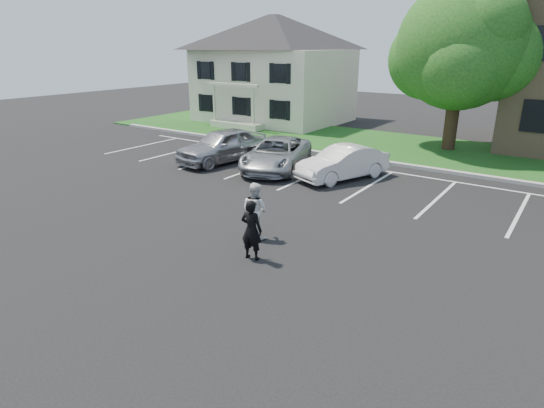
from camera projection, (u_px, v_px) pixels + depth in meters
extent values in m
plane|color=black|center=(251.00, 256.00, 12.58)|extent=(90.00, 90.00, 0.00)
cube|color=gray|center=(402.00, 165.00, 21.85)|extent=(40.00, 0.30, 0.15)
cube|color=#1D491A|center=(427.00, 151.00, 24.96)|extent=(44.00, 8.00, 0.08)
cube|color=silver|center=(143.00, 146.00, 26.31)|extent=(0.12, 5.20, 0.01)
cube|color=silver|center=(177.00, 152.00, 24.80)|extent=(0.12, 5.20, 0.01)
cube|color=silver|center=(216.00, 159.00, 23.30)|extent=(0.12, 5.20, 0.01)
cube|color=silver|center=(259.00, 167.00, 21.79)|extent=(0.12, 5.20, 0.01)
cube|color=silver|center=(310.00, 176.00, 20.28)|extent=(0.12, 5.20, 0.01)
cube|color=silver|center=(368.00, 186.00, 18.77)|extent=(0.12, 5.20, 0.01)
cube|color=silver|center=(437.00, 199.00, 17.27)|extent=(0.12, 5.20, 0.01)
cube|color=silver|center=(519.00, 213.00, 15.76)|extent=(0.12, 5.20, 0.01)
cube|color=silver|center=(423.00, 177.00, 20.11)|extent=(34.00, 0.12, 0.01)
cube|color=beige|center=(274.00, 86.00, 34.21)|extent=(10.00, 8.00, 5.20)
pyramid|color=black|center=(274.00, 32.00, 32.95)|extent=(10.30, 8.24, 2.40)
cube|color=beige|center=(239.00, 125.00, 31.66)|extent=(4.00, 1.60, 0.50)
cylinder|color=beige|center=(215.00, 108.00, 31.74)|extent=(0.18, 0.18, 2.70)
cylinder|color=beige|center=(253.00, 112.00, 29.91)|extent=(0.18, 0.18, 2.70)
cube|color=beige|center=(233.00, 85.00, 30.28)|extent=(4.20, 0.25, 0.20)
cube|color=black|center=(241.00, 106.00, 31.46)|extent=(0.90, 0.06, 1.20)
cube|color=black|center=(241.00, 72.00, 30.70)|extent=(0.90, 0.06, 1.20)
cube|color=black|center=(234.00, 106.00, 31.81)|extent=(0.32, 0.05, 1.25)
cube|color=black|center=(249.00, 107.00, 31.11)|extent=(0.32, 0.05, 1.25)
cube|color=black|center=(536.00, 116.00, 22.41)|extent=(1.30, 0.06, 1.60)
cylinder|color=black|center=(451.00, 121.00, 24.73)|extent=(0.70, 0.70, 3.20)
sphere|color=#17461A|center=(461.00, 45.00, 23.44)|extent=(6.60, 6.60, 6.60)
sphere|color=#17461A|center=(496.00, 56.00, 23.28)|extent=(4.60, 4.60, 4.60)
sphere|color=#17461A|center=(429.00, 59.00, 24.89)|extent=(4.40, 4.40, 4.40)
sphere|color=#17461A|center=(460.00, 65.00, 22.36)|extent=(4.00, 4.00, 4.00)
sphere|color=#17461A|center=(458.00, 40.00, 24.90)|extent=(4.20, 4.20, 4.20)
sphere|color=#17461A|center=(485.00, 26.00, 21.79)|extent=(3.80, 3.80, 3.80)
imported|color=black|center=(251.00, 230.00, 12.18)|extent=(0.67, 0.49, 1.68)
imported|color=silver|center=(255.00, 210.00, 13.58)|extent=(0.89, 0.72, 1.72)
imported|color=#A9A9AE|center=(223.00, 145.00, 22.48)|extent=(2.78, 5.13, 1.66)
imported|color=#9C9FA3|center=(277.00, 154.00, 21.19)|extent=(3.85, 5.67, 1.44)
imported|color=silver|center=(343.00, 163.00, 19.65)|extent=(2.97, 4.53, 1.41)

